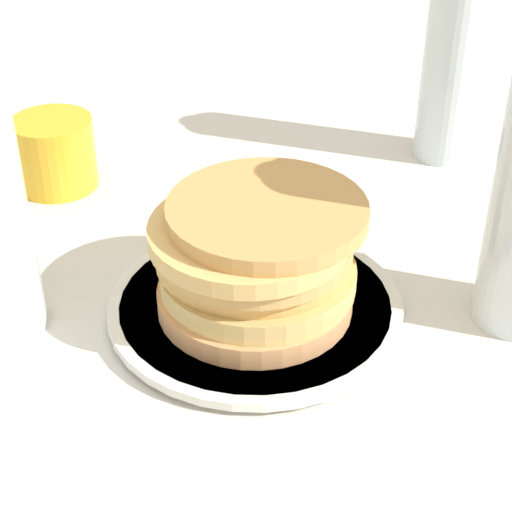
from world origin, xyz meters
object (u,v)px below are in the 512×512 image
at_px(juice_glass, 55,153).
at_px(water_bottle_mid, 454,58).
at_px(plate, 256,306).
at_px(pancake_stack, 256,256).

xyz_separation_m(juice_glass, water_bottle_mid, (-0.25, 0.30, 0.07)).
xyz_separation_m(plate, water_bottle_mid, (-0.33, 0.03, 0.10)).
height_order(pancake_stack, juice_glass, pancake_stack).
relative_size(plate, water_bottle_mid, 1.02).
bearing_deg(plate, water_bottle_mid, 174.49).
bearing_deg(juice_glass, water_bottle_mid, 129.59).
xyz_separation_m(pancake_stack, water_bottle_mid, (-0.33, 0.03, 0.05)).
xyz_separation_m(pancake_stack, juice_glass, (-0.08, -0.27, -0.02)).
height_order(plate, pancake_stack, pancake_stack).
height_order(plate, juice_glass, juice_glass).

